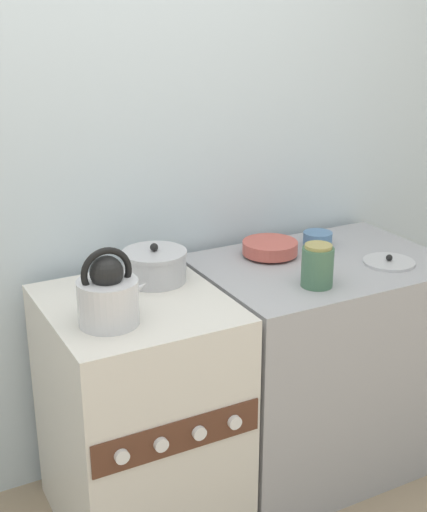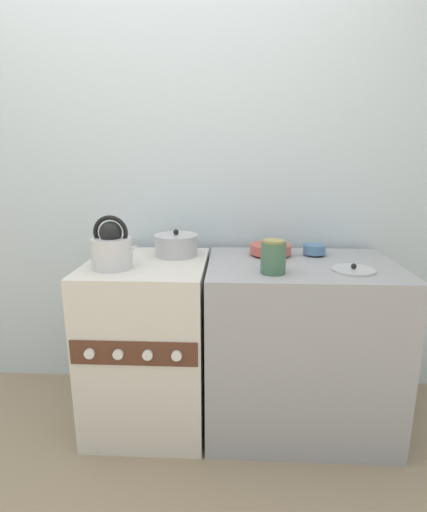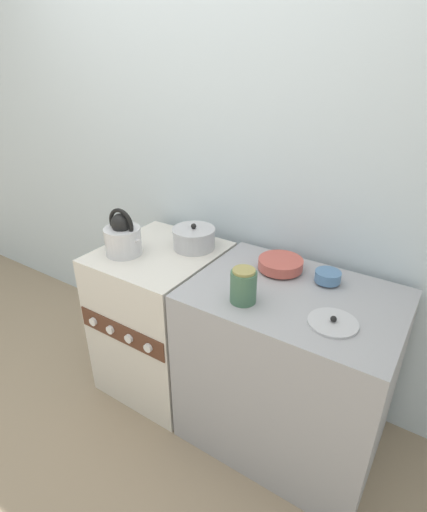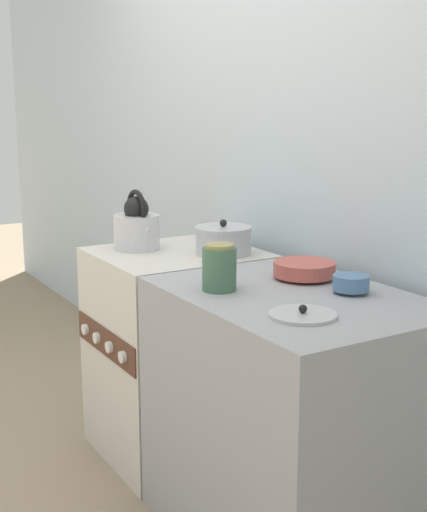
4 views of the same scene
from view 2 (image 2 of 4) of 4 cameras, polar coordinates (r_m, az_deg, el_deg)
ground_plane at (r=2.07m, az=-10.58°, el=-26.38°), size 12.00×12.00×0.00m
wall_back at (r=2.28m, az=-7.87°, el=11.82°), size 7.00×0.06×2.50m
stove at (r=2.09m, az=-9.14°, el=-12.03°), size 0.57×0.64×0.84m
counter at (r=2.09m, az=12.00°, el=-12.22°), size 0.90×0.64×0.84m
kettle at (r=1.85m, az=-14.31°, el=1.10°), size 0.22×0.18×0.24m
cooking_pot at (r=2.04m, az=-5.34°, el=1.58°), size 0.22×0.22×0.14m
enamel_bowl at (r=2.06m, az=8.13°, el=0.99°), size 0.21×0.21×0.06m
small_ceramic_bowl at (r=2.10m, az=14.20°, el=0.94°), size 0.11×0.11×0.06m
storage_jar at (r=1.73m, az=8.55°, el=-0.14°), size 0.11×0.11×0.15m
loose_pot_lid at (r=1.87m, az=19.36°, el=-1.86°), size 0.19×0.19×0.03m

